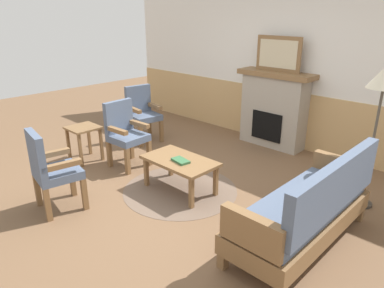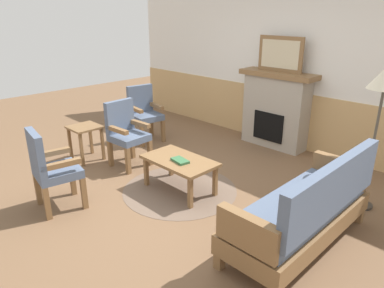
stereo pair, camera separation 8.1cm
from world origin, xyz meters
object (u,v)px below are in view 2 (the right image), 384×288
Objects in this scene: book_on_table at (180,161)px; armchair_near_fireplace at (144,111)px; coffee_table at (180,163)px; armchair_front_left at (50,166)px; armchair_by_window_left at (126,131)px; floor_lamp_by_couch at (384,87)px; side_table at (85,133)px; framed_picture at (280,54)px; fireplace at (276,109)px; couch at (304,210)px.

armchair_near_fireplace reaches higher than book_on_table.
coffee_table is 0.11m from book_on_table.
armchair_front_left is (-0.78, -1.31, 0.08)m from book_on_table.
floor_lamp_by_couch is at bearing 22.73° from armchair_by_window_left.
armchair_near_fireplace reaches higher than side_table.
armchair_by_window_left is at bearing -51.66° from armchair_near_fireplace.
armchair_front_left is (-0.65, -3.65, -1.02)m from framed_picture.
side_table is (-1.72, -2.62, -1.13)m from framed_picture.
side_table is at bearing 136.16° from armchair_front_left.
coffee_table is 0.98× the size of armchair_by_window_left.
armchair_front_left reaches higher than coffee_table.
fireplace is 2.31m from floor_lamp_by_couch.
book_on_table is 0.24× the size of armchair_near_fireplace.
armchair_front_left is at bearing -120.98° from book_on_table.
framed_picture is at bearing 56.78° from side_table.
fireplace is 1.33× the size of armchair_front_left.
book_on_table is at bearing -176.04° from couch.
couch is 1.84× the size of armchair_front_left.
armchair_near_fireplace is (-3.59, 0.82, 0.14)m from couch.
book_on_table reaches higher than coffee_table.
armchair_near_fireplace is 0.58× the size of floor_lamp_by_couch.
floor_lamp_by_couch reaches higher than armchair_front_left.
book_on_table is 1.53m from armchair_front_left.
armchair_by_window_left is at bearing 108.72° from armchair_front_left.
floor_lamp_by_couch reaches higher than fireplace.
fireplace is 5.43× the size of book_on_table.
floor_lamp_by_couch is at bearing -27.69° from fireplace.
fireplace is at bearing 93.26° from book_on_table.
armchair_front_left is 1.78× the size of side_table.
armchair_by_window_left is at bearing 29.52° from side_table.
couch is at bearing 6.44° from side_table.
framed_picture is at bearing 79.88° from armchair_front_left.
coffee_table is 1.54m from armchair_front_left.
fireplace is 0.77× the size of floor_lamp_by_couch.
floor_lamp_by_couch is (1.79, 1.33, 1.00)m from book_on_table.
side_table is (0.09, -1.22, -0.10)m from armchair_near_fireplace.
couch is at bearing -96.63° from floor_lamp_by_couch.
armchair_near_fireplace is at bearing 154.69° from coffee_table.
floor_lamp_by_couch is at bearing 36.69° from book_on_table.
couch is 1.84× the size of armchair_by_window_left.
coffee_table is at bearing 10.45° from side_table.
armchair_by_window_left is at bearing 179.41° from coffee_table.
coffee_table is (-1.71, -0.07, -0.01)m from couch.
book_on_table is at bearing -25.76° from armchair_near_fireplace.
side_table is at bearing -150.48° from armchair_by_window_left.
armchair_near_fireplace is (-1.81, -1.41, -0.11)m from fireplace.
couch is at bearing -51.37° from fireplace.
fireplace is 1.33× the size of armchair_by_window_left.
floor_lamp_by_couch is at bearing -27.70° from framed_picture.
armchair_by_window_left is 1.00× the size of armchair_front_left.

